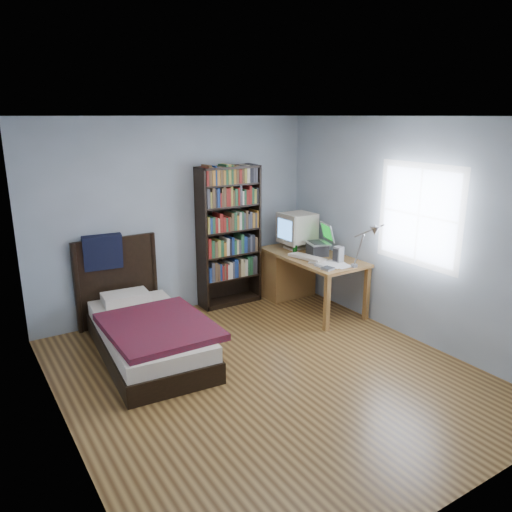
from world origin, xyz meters
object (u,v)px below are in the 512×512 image
at_px(soda_can, 295,249).
at_px(bed, 145,330).
at_px(laptop, 319,246).
at_px(keyboard, 307,257).
at_px(desk, 293,270).
at_px(speaker, 339,254).
at_px(bookshelf, 229,236).
at_px(crt_monitor, 297,228).
at_px(desk_lamp, 372,235).

bearing_deg(soda_can, bed, -172.84).
xyz_separation_m(laptop, keyboard, (-0.24, -0.08, -0.10)).
relative_size(keyboard, bed, 0.24).
bearing_deg(desk, soda_can, -122.67).
distance_m(speaker, bed, 2.52).
bearing_deg(speaker, bed, 164.60).
bearing_deg(bed, desk, 11.34).
height_order(keyboard, bed, bed).
distance_m(desk, laptop, 0.61).
bearing_deg(bookshelf, laptop, -39.19).
bearing_deg(bed, laptop, 1.04).
bearing_deg(speaker, crt_monitor, 85.65).
bearing_deg(keyboard, speaker, -66.92).
bearing_deg(bookshelf, crt_monitor, -20.95).
distance_m(keyboard, bookshelf, 1.09).
xyz_separation_m(desk_lamp, bookshelf, (-0.81, 1.80, -0.28)).
relative_size(crt_monitor, laptop, 1.20).
height_order(laptop, bed, bed).
distance_m(laptop, speaker, 0.40).
bearing_deg(bookshelf, desk_lamp, -65.87).
bearing_deg(laptop, soda_can, 131.51).
relative_size(laptop, bookshelf, 0.22).
bearing_deg(desk_lamp, bookshelf, 114.13).
relative_size(keyboard, soda_can, 4.54).
bearing_deg(desk_lamp, desk, 88.80).
bearing_deg(laptop, speaker, -91.03).
bearing_deg(bookshelf, bed, -152.18).
relative_size(desk, desk_lamp, 2.43).
bearing_deg(desk_lamp, speaker, 80.37).
distance_m(desk_lamp, bed, 2.71).
relative_size(desk_lamp, speaker, 3.09).
relative_size(desk, bed, 0.72).
bearing_deg(desk_lamp, soda_can, 94.09).
bearing_deg(soda_can, laptop, -48.49).
height_order(laptop, keyboard, laptop).
distance_m(crt_monitor, soda_can, 0.33).
bearing_deg(desk, bed, -168.66).
relative_size(desk, speaker, 7.53).
distance_m(speaker, bookshelf, 1.48).
height_order(desk, bookshelf, bookshelf).
height_order(laptop, soda_can, laptop).
xyz_separation_m(speaker, soda_can, (-0.20, 0.64, -0.04)).
bearing_deg(crt_monitor, laptop, -83.77).
relative_size(desk, laptop, 3.62).
bearing_deg(laptop, bed, -178.96).
xyz_separation_m(crt_monitor, bookshelf, (-0.88, 0.34, -0.07)).
distance_m(laptop, desk_lamp, 1.12).
height_order(speaker, bed, bed).
bearing_deg(desk_lamp, crt_monitor, 87.21).
height_order(laptop, speaker, laptop).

